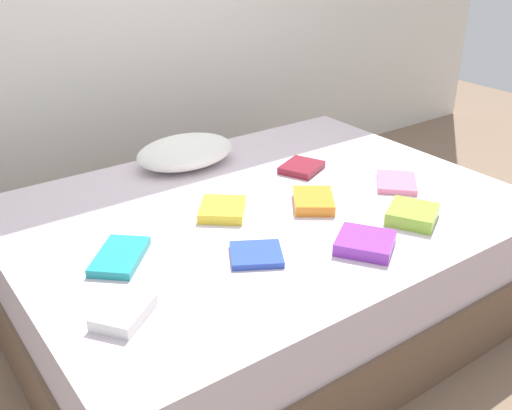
{
  "coord_description": "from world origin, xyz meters",
  "views": [
    {
      "loc": [
        -1.26,
        -1.7,
        1.54
      ],
      "look_at": [
        0.0,
        0.05,
        0.48
      ],
      "focal_mm": 41.46,
      "sensor_mm": 36.0,
      "label": 1
    }
  ],
  "objects": [
    {
      "name": "ground_plane",
      "position": [
        0.0,
        0.0,
        0.0
      ],
      "size": [
        8.0,
        8.0,
        0.0
      ],
      "primitive_type": "plane",
      "color": "#7F6651"
    },
    {
      "name": "textbook_teal",
      "position": [
        -0.64,
        -0.06,
        0.51
      ],
      "size": [
        0.27,
        0.28,
        0.03
      ],
      "primitive_type": "cube",
      "rotation": [
        0.0,
        0.0,
        0.83
      ],
      "color": "teal",
      "rests_on": "bed"
    },
    {
      "name": "pillow",
      "position": [
        -0.04,
        0.54,
        0.57
      ],
      "size": [
        0.46,
        0.32,
        0.13
      ],
      "primitive_type": "ellipsoid",
      "color": "white",
      "rests_on": "bed"
    },
    {
      "name": "textbook_lime",
      "position": [
        0.38,
        -0.44,
        0.53
      ],
      "size": [
        0.24,
        0.24,
        0.05
      ],
      "primitive_type": "cube",
      "rotation": [
        0.0,
        0.0,
        0.51
      ],
      "color": "#8CC638",
      "rests_on": "bed"
    },
    {
      "name": "textbook_purple",
      "position": [
        0.08,
        -0.48,
        0.52
      ],
      "size": [
        0.25,
        0.26,
        0.04
      ],
      "primitive_type": "cube",
      "rotation": [
        0.0,
        0.0,
        0.6
      ],
      "color": "purple",
      "rests_on": "bed"
    },
    {
      "name": "textbook_blue",
      "position": [
        -0.26,
        -0.31,
        0.51
      ],
      "size": [
        0.23,
        0.23,
        0.02
      ],
      "primitive_type": "cube",
      "rotation": [
        0.0,
        0.0,
        -0.53
      ],
      "color": "#2847B7",
      "rests_on": "bed"
    },
    {
      "name": "textbook_maroon",
      "position": [
        0.35,
        0.18,
        0.52
      ],
      "size": [
        0.23,
        0.21,
        0.03
      ],
      "primitive_type": "cube",
      "rotation": [
        0.0,
        0.0,
        0.42
      ],
      "color": "maroon",
      "rests_on": "bed"
    },
    {
      "name": "bed",
      "position": [
        0.0,
        0.0,
        0.25
      ],
      "size": [
        2.0,
        1.5,
        0.5
      ],
      "color": "brown",
      "rests_on": "ground"
    },
    {
      "name": "textbook_white",
      "position": [
        -0.76,
        -0.36,
        0.52
      ],
      "size": [
        0.22,
        0.21,
        0.04
      ],
      "primitive_type": "cube",
      "rotation": [
        0.0,
        0.0,
        0.63
      ],
      "color": "white",
      "rests_on": "bed"
    },
    {
      "name": "textbook_pink",
      "position": [
        0.58,
        -0.18,
        0.51
      ],
      "size": [
        0.26,
        0.26,
        0.02
      ],
      "primitive_type": "cube",
      "rotation": [
        0.0,
        0.0,
        0.79
      ],
      "color": "pink",
      "rests_on": "bed"
    },
    {
      "name": "textbook_orange",
      "position": [
        0.16,
        -0.12,
        0.52
      ],
      "size": [
        0.24,
        0.25,
        0.04
      ],
      "primitive_type": "cube",
      "rotation": [
        0.0,
        0.0,
        0.94
      ],
      "color": "orange",
      "rests_on": "bed"
    },
    {
      "name": "textbook_yellow",
      "position": [
        -0.17,
        0.03,
        0.52
      ],
      "size": [
        0.25,
        0.25,
        0.04
      ],
      "primitive_type": "cube",
      "rotation": [
        0.0,
        0.0,
        0.88
      ],
      "color": "yellow",
      "rests_on": "bed"
    }
  ]
}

